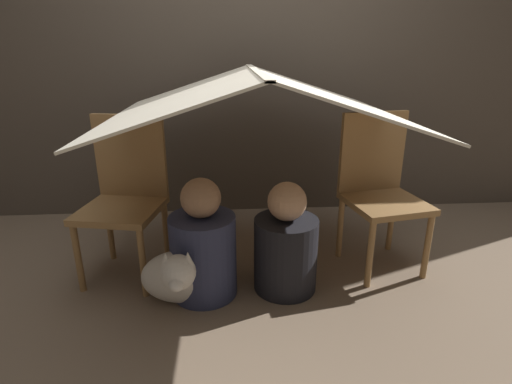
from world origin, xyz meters
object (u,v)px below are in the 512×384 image
Objects in this scene: chair_left at (126,192)px; dog at (182,276)px; chair_right at (379,186)px; person_second at (286,247)px; person_front at (203,248)px.

chair_left reaches higher than dog.
chair_right reaches higher than person_second.
person_front is (-1.03, -0.29, -0.22)m from chair_right.
person_second reaches higher than dog.
chair_right is at bearing 15.52° from person_front.
chair_right reaches higher than person_front.
chair_right is 1.09m from person_front.
dog is at bearing -134.60° from person_front.
person_front reaches higher than person_second.
person_second is (-0.59, -0.27, -0.24)m from chair_right.
dog is (-0.11, -0.11, -0.10)m from person_front.
chair_left is 1.39× the size of person_front.
person_front is at bearing -177.25° from person_second.
person_second is (0.89, -0.27, -0.24)m from chair_left.
person_front is at bearing 45.40° from dog.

